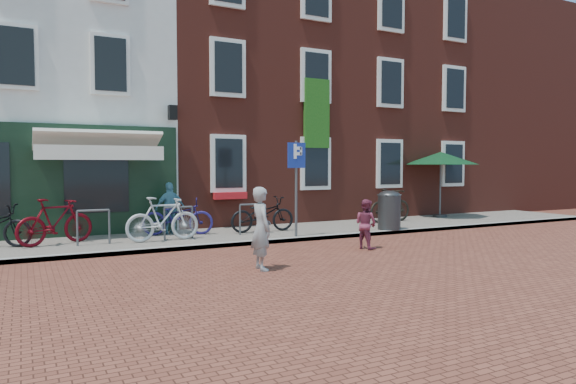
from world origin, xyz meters
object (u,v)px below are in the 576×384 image
parasol (441,156)px  cafe_person (170,208)px  litter_bin (389,208)px  bicycle_1 (55,222)px  bicycle_5 (390,205)px  woman (261,228)px  bicycle_3 (163,219)px  boy (366,224)px  bicycle_4 (262,214)px  parking_sign (296,171)px  bicycle_2 (178,217)px

parasol → cafe_person: bearing=-179.7°
litter_bin → parasol: (3.91, 2.05, 1.56)m
bicycle_1 → bicycle_5: bearing=-110.3°
litter_bin → bicycle_5: (1.27, 1.54, -0.08)m
woman → bicycle_5: (6.69, 4.59, -0.13)m
parasol → litter_bin: bearing=-152.4°
cafe_person → bicycle_5: cafe_person is taller
woman → bicycle_3: woman is taller
bicycle_1 → bicycle_3: same height
woman → boy: size_ratio=1.34×
woman → bicycle_4: (1.97, 4.24, -0.19)m
litter_bin → parking_sign: parking_sign is taller
litter_bin → bicycle_2: bearing=163.6°
boy → bicycle_1: size_ratio=0.64×
cafe_person → bicycle_2: size_ratio=0.75×
litter_bin → cafe_person: cafe_person is taller
parasol → boy: bearing=-147.0°
parasol → woman: 10.74m
parking_sign → boy: 2.42m
boy → woman: bearing=92.9°
parking_sign → cafe_person: 3.56m
cafe_person → bicycle_4: cafe_person is taller
parking_sign → bicycle_3: parking_sign is taller
bicycle_2 → woman: bearing=-159.6°
litter_bin → woman: bearing=-150.6°
bicycle_2 → cafe_person: bearing=37.7°
cafe_person → bicycle_5: bearing=168.5°
litter_bin → cafe_person: (-5.81, 1.99, 0.08)m
boy → bicycle_1: 7.21m
cafe_person → parking_sign: bearing=136.0°
cafe_person → bicycle_1: bearing=5.3°
bicycle_4 → parasol: bearing=-81.8°
bicycle_4 → bicycle_5: (4.72, 0.34, 0.05)m
litter_bin → parking_sign: size_ratio=0.48×
litter_bin → parking_sign: 3.23m
litter_bin → parking_sign: bearing=-179.5°
parasol → boy: 7.55m
parking_sign → bicycle_5: 4.73m
parking_sign → cafe_person: (-2.77, 2.02, -0.99)m
parking_sign → bicycle_4: bearing=108.2°
boy → bicycle_4: size_ratio=0.62×
parking_sign → bicycle_1: bearing=166.5°
bicycle_5 → woman: bearing=116.0°
cafe_person → bicycle_1: cafe_person is taller
woman → bicycle_1: bearing=39.8°
bicycle_3 → bicycle_5: bearing=-86.3°
boy → bicycle_2: bearing=27.3°
parking_sign → woman: size_ratio=1.60×
litter_bin → parasol: size_ratio=0.46×
parking_sign → bicycle_1: 5.89m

